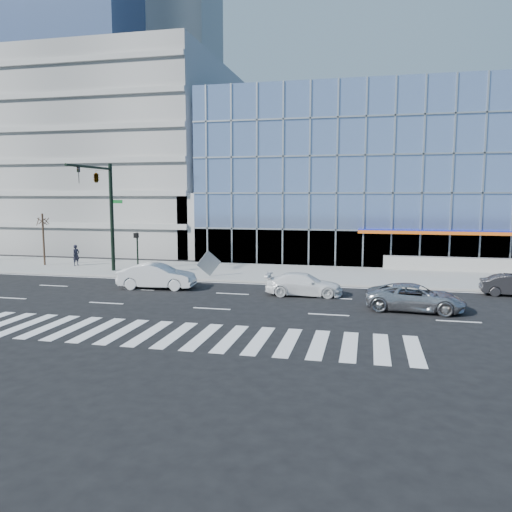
# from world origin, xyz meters

# --- Properties ---
(ground) EXTENTS (160.00, 160.00, 0.00)m
(ground) POSITION_xyz_m (0.00, 0.00, 0.00)
(ground) COLOR black
(ground) RESTS_ON ground
(sidewalk) EXTENTS (120.00, 8.00, 0.15)m
(sidewalk) POSITION_xyz_m (0.00, 8.00, 0.07)
(sidewalk) COLOR gray
(sidewalk) RESTS_ON ground
(theatre_building) EXTENTS (42.00, 26.00, 15.00)m
(theatre_building) POSITION_xyz_m (14.00, 26.00, 7.50)
(theatre_building) COLOR #728DBF
(theatre_building) RESTS_ON ground
(parking_garage) EXTENTS (24.00, 24.00, 20.00)m
(parking_garage) POSITION_xyz_m (-20.00, 26.00, 10.00)
(parking_garage) COLOR gray
(parking_garage) RESTS_ON ground
(ramp_block) EXTENTS (6.00, 8.00, 6.00)m
(ramp_block) POSITION_xyz_m (-6.00, 18.00, 3.00)
(ramp_block) COLOR gray
(ramp_block) RESTS_ON ground
(tower_far_west) EXTENTS (16.00, 16.00, 76.00)m
(tower_far_west) POSITION_xyz_m (-42.00, 58.00, 38.00)
(tower_far_west) COLOR slate
(tower_far_west) RESTS_ON ground
(tower_far_mid) EXTENTS (13.00, 13.00, 60.00)m
(tower_far_mid) POSITION_xyz_m (-58.00, 64.00, 30.00)
(tower_far_mid) COLOR slate
(tower_far_mid) RESTS_ON ground
(tower_backdrop) EXTENTS (14.00, 14.00, 48.00)m
(tower_backdrop) POSITION_xyz_m (-30.00, 70.00, 24.00)
(tower_backdrop) COLOR gray
(tower_backdrop) RESTS_ON ground
(traffic_signal) EXTENTS (1.14, 5.74, 8.00)m
(traffic_signal) POSITION_xyz_m (-11.00, 4.57, 6.16)
(traffic_signal) COLOR black
(traffic_signal) RESTS_ON sidewalk
(ped_signal_post) EXTENTS (0.30, 0.33, 3.00)m
(ped_signal_post) POSITION_xyz_m (-8.50, 4.94, 2.14)
(ped_signal_post) COLOR black
(ped_signal_post) RESTS_ON sidewalk
(street_tree_near) EXTENTS (1.10, 1.10, 4.23)m
(street_tree_near) POSITION_xyz_m (-18.00, 7.50, 3.78)
(street_tree_near) COLOR #332319
(street_tree_near) RESTS_ON sidewalk
(silver_suv) EXTENTS (5.05, 2.65, 1.35)m
(silver_suv) POSITION_xyz_m (10.20, -2.14, 0.68)
(silver_suv) COLOR #B2B2B7
(silver_suv) RESTS_ON ground
(white_suv) EXTENTS (4.59, 2.08, 1.30)m
(white_suv) POSITION_xyz_m (4.20, 0.49, 0.65)
(white_suv) COLOR white
(white_suv) RESTS_ON ground
(white_sedan) EXTENTS (4.91, 2.12, 1.57)m
(white_sedan) POSITION_xyz_m (-5.08, 0.62, 0.79)
(white_sedan) COLOR silver
(white_sedan) RESTS_ON ground
(pedestrian) EXTENTS (0.59, 0.72, 1.70)m
(pedestrian) POSITION_xyz_m (-15.26, 7.76, 1.00)
(pedestrian) COLOR black
(pedestrian) RESTS_ON sidewalk
(tilted_panel) EXTENTS (1.48, 1.18, 1.83)m
(tilted_panel) POSITION_xyz_m (-3.09, 5.00, 1.07)
(tilted_panel) COLOR gray
(tilted_panel) RESTS_ON sidewalk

